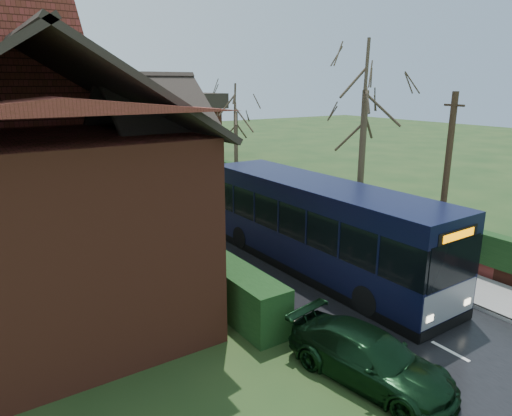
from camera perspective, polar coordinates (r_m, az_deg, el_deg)
ground at (r=18.16m, az=7.09°, el=-8.83°), size 140.00×140.00×0.00m
road at (r=26.05m, az=-7.33°, el=-1.28°), size 6.00×100.00×0.02m
pavement at (r=28.09m, az=0.45°, el=0.20°), size 2.50×100.00×0.14m
kerb_right at (r=27.46m, az=-1.63°, el=-0.16°), size 0.12×100.00×0.14m
kerb_left at (r=24.92m, az=-13.62°, el=-2.27°), size 0.12×100.00×0.10m
front_hedge at (r=19.95m, az=-11.02°, el=-4.27°), size 1.20×16.00×1.60m
picket_fence at (r=20.34m, az=-9.02°, el=-4.84°), size 0.10×16.00×0.90m
right_wall_hedge at (r=28.73m, az=3.01°, el=2.47°), size 0.60×50.00×1.80m
brick_house at (r=17.64m, az=-25.96°, el=3.92°), size 9.30×14.60×10.30m
bus at (r=18.47m, az=7.85°, el=-2.44°), size 2.86×12.01×3.64m
car_silver at (r=27.08m, az=-12.10°, el=0.49°), size 2.15×3.89×1.25m
car_green at (r=12.54m, az=14.00°, el=-17.68°), size 2.58×4.75×1.31m
car_distant at (r=52.81m, az=-21.96°, el=6.95°), size 2.46×4.66×1.46m
bus_stop_sign at (r=22.70m, az=6.22°, el=0.82°), size 0.12×0.40×2.65m
telegraph_pole at (r=19.22m, az=22.60°, el=2.75°), size 0.24×0.92×7.12m
tree_right_near at (r=24.25m, az=13.65°, el=15.25°), size 4.68×4.68×10.10m
tree_right_far at (r=32.84m, az=-2.57°, el=12.57°), size 4.04×4.04×7.81m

